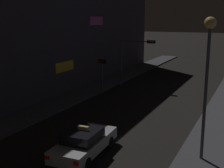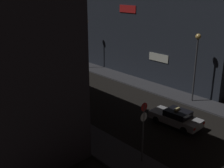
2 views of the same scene
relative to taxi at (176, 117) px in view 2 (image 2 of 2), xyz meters
name	(u,v)px [view 2 (image 2 of 2)]	position (x,y,z in m)	size (l,w,h in m)	color
sidewalk_left	(20,95)	(-6.83, 15.36, -0.65)	(2.79, 52.81, 0.17)	#424247
sidewalk_right	(108,73)	(5.75, 15.36, -0.65)	(2.79, 52.81, 0.17)	#424247
building_facade_right	(158,1)	(12.89, 13.11, 8.62)	(11.58, 26.31, 18.71)	#282D38
taxi	(176,117)	(0.00, 0.00, 0.00)	(2.02, 4.53, 1.62)	#B7B7BC
traffic_light_overhead	(39,58)	(-3.77, 16.25, 2.83)	(3.69, 0.42, 4.90)	#47474C
traffic_light_left_kerb	(49,79)	(-5.18, 11.85, 1.67)	(0.80, 0.42, 3.32)	#47474C
sign_pole_left	(143,127)	(-6.20, -1.80, 1.97)	(0.59, 0.10, 4.22)	#47474C
street_lamp_near_block	(197,54)	(5.52, 1.98, 4.27)	(0.54, 0.54, 6.84)	#47474C
street_lamp_far_block	(87,34)	(5.20, 19.18, 4.30)	(0.55, 0.55, 6.81)	#47474C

